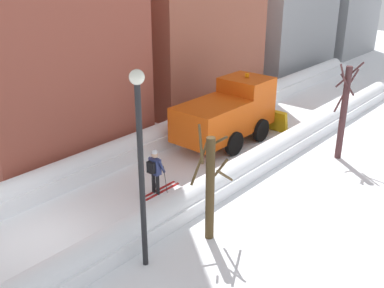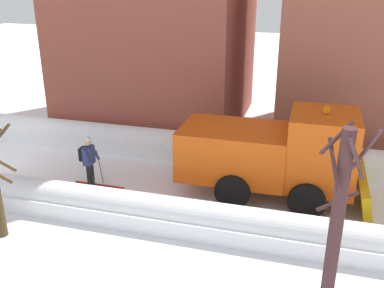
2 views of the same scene
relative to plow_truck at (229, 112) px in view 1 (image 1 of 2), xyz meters
name	(u,v)px [view 1 (image 1 of 2)]	position (x,y,z in m)	size (l,w,h in m)	color
ground_plane	(226,146)	(0.31, -0.55, -1.48)	(80.00, 80.00, 0.00)	white
snowbank_left	(188,125)	(-2.14, -0.55, -0.99)	(1.10, 36.00, 1.08)	white
snowbank_right	(272,152)	(2.77, -0.55, -1.07)	(1.10, 36.00, 0.96)	white
building_brick_mid	(181,0)	(-6.57, 3.96, 4.44)	(6.49, 8.85, 11.84)	#9E5642
building_concrete_far	(274,14)	(-6.57, 14.52, 2.66)	(6.59, 8.75, 8.27)	gray
plow_truck	(229,112)	(0.00, 0.00, 0.00)	(3.20, 5.98, 3.12)	#DB510F
skier	(155,170)	(1.02, -6.00, -0.48)	(0.62, 1.80, 1.81)	black
traffic_light_pole	(28,106)	(-3.07, -8.45, 1.74)	(0.28, 0.42, 4.60)	black
street_lamp	(140,151)	(3.82, -9.24, 2.16)	(0.40, 0.40, 5.83)	black
bare_tree_near	(210,186)	(4.38, -6.93, 0.38)	(1.19, 1.43, 3.77)	#49381F
bare_tree_mid	(344,111)	(4.85, 1.66, 0.73)	(1.02, 1.01, 4.31)	#472A2C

